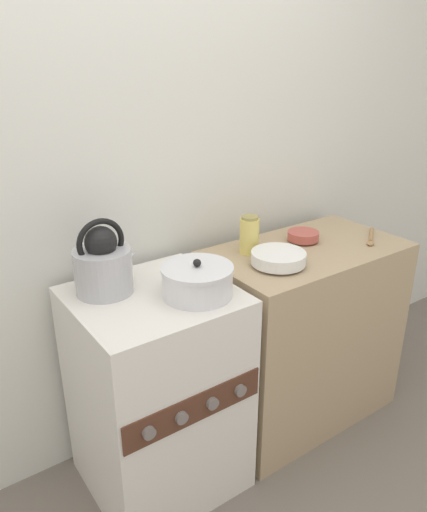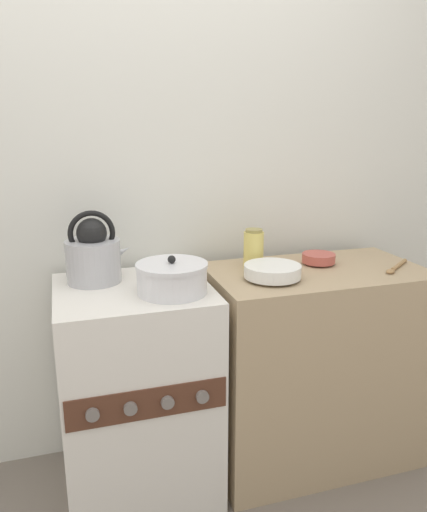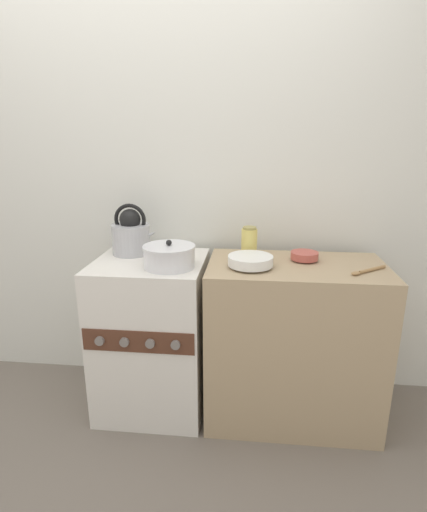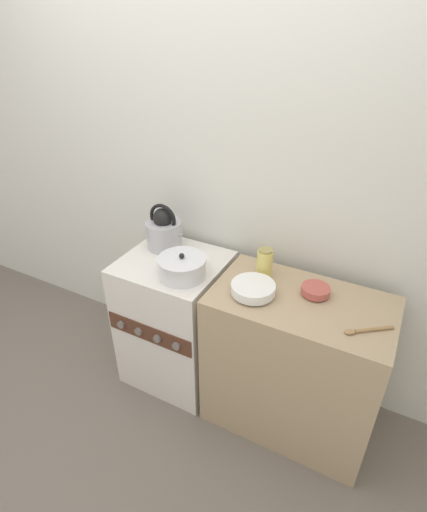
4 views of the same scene
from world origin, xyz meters
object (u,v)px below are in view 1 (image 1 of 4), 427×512
small_ceramic_bowl (303,236)px  storage_jar (249,235)px  stove (158,392)px  cooking_pot (197,281)px  kettle (103,264)px  enamel_bowl (278,258)px

small_ceramic_bowl → storage_jar: (-0.28, 0.03, 0.05)m
stove → cooking_pot: size_ratio=3.32×
stove → storage_jar: bearing=10.1°
cooking_pot → storage_jar: (0.38, 0.18, 0.03)m
small_ceramic_bowl → storage_jar: storage_jar is taller
kettle → storage_jar: (0.63, -0.03, -0.02)m
cooking_pot → stove: bearing=143.3°
enamel_bowl → kettle: bearing=163.0°
kettle → enamel_bowl: size_ratio=1.26×
small_ceramic_bowl → cooking_pot: bearing=-167.1°
kettle → cooking_pot: bearing=-40.2°
small_ceramic_bowl → storage_jar: bearing=173.1°
kettle → storage_jar: 0.63m
enamel_bowl → small_ceramic_bowl: 0.30m
enamel_bowl → small_ceramic_bowl: (0.27, 0.13, -0.01)m
stove → storage_jar: size_ratio=5.24×
kettle → cooking_pot: (0.25, -0.21, -0.05)m
kettle → stove: bearing=-43.3°
enamel_bowl → small_ceramic_bowl: size_ratio=1.57×
small_ceramic_bowl → enamel_bowl: bearing=-153.3°
cooking_pot → small_ceramic_bowl: bearing=12.9°
stove → small_ceramic_bowl: (0.78, 0.06, 0.45)m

